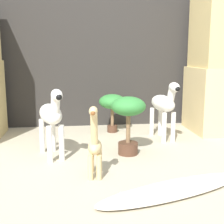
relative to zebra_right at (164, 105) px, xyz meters
The scene contains 9 objects.
ground_plane 1.22m from the zebra_right, 123.73° to the right, with size 14.00×14.00×0.00m, color #B2A88E.
wall_back 1.24m from the zebra_right, 129.77° to the left, with size 6.40×0.08×2.20m.
rock_pillar_right 0.88m from the zebra_right, 21.47° to the left, with size 0.65×0.66×1.55m.
zebra_right is the anchor object (origin of this frame).
zebra_left 1.20m from the zebra_right, 158.39° to the right, with size 0.29×0.54×0.62m.
giraffe_figurine 1.23m from the zebra_right, 129.81° to the right, with size 0.12×0.35×0.55m.
potted_palm_front 0.63m from the zebra_right, 135.95° to the right, with size 0.30×0.30×0.52m.
potted_palm_back 0.62m from the zebra_right, 142.78° to the left, with size 0.30×0.30×0.44m.
surfboard 1.33m from the zebra_right, 103.48° to the right, with size 1.16×0.64×0.09m.
Camera 1 is at (-0.28, -2.13, 0.90)m, focal length 50.00 mm.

